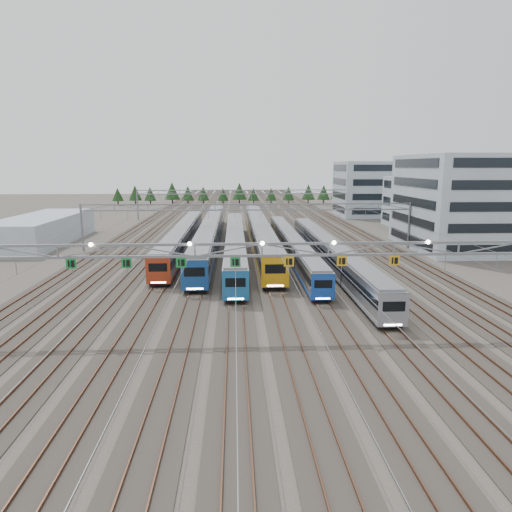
{
  "coord_description": "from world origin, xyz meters",
  "views": [
    {
      "loc": [
        -2.27,
        -37.38,
        14.22
      ],
      "look_at": [
        0.25,
        16.46,
        3.5
      ],
      "focal_mm": 32.0,
      "sensor_mm": 36.0,
      "label": 1
    }
  ],
  "objects_px": {
    "gantry_near": "(262,253)",
    "gantry_far": "(243,195)",
    "train_a": "(183,237)",
    "train_d": "(260,232)",
    "gantry_mid": "(248,212)",
    "depot_bldg_south": "(464,202)",
    "train_c": "(235,242)",
    "west_shed": "(43,229)",
    "train_e": "(292,244)",
    "train_f": "(328,252)",
    "train_b": "(210,232)",
    "depot_bldg_north": "(377,189)",
    "depot_bldg_mid": "(423,203)"
  },
  "relations": [
    {
      "from": "gantry_near",
      "to": "depot_bldg_north",
      "type": "relative_size",
      "value": 2.56
    },
    {
      "from": "train_d",
      "to": "depot_bldg_south",
      "type": "relative_size",
      "value": 2.96
    },
    {
      "from": "gantry_far",
      "to": "depot_bldg_north",
      "type": "xyz_separation_m",
      "value": [
        38.64,
        7.98,
        1.28
      ]
    },
    {
      "from": "train_c",
      "to": "depot_bldg_north",
      "type": "xyz_separation_m",
      "value": [
        40.89,
        57.28,
        5.58
      ]
    },
    {
      "from": "gantry_far",
      "to": "depot_bldg_mid",
      "type": "xyz_separation_m",
      "value": [
        41.26,
        -18.47,
        -0.57
      ]
    },
    {
      "from": "depot_bldg_mid",
      "to": "depot_bldg_south",
      "type": "bearing_deg",
      "value": -98.64
    },
    {
      "from": "train_a",
      "to": "depot_bldg_mid",
      "type": "bearing_deg",
      "value": 26.27
    },
    {
      "from": "gantry_mid",
      "to": "depot_bldg_south",
      "type": "relative_size",
      "value": 2.56
    },
    {
      "from": "train_e",
      "to": "west_shed",
      "type": "bearing_deg",
      "value": 161.53
    },
    {
      "from": "train_f",
      "to": "gantry_far",
      "type": "distance_m",
      "value": 59.41
    },
    {
      "from": "gantry_mid",
      "to": "west_shed",
      "type": "relative_size",
      "value": 1.88
    },
    {
      "from": "train_b",
      "to": "depot_bldg_south",
      "type": "xyz_separation_m",
      "value": [
        43.93,
        -5.6,
        5.76
      ]
    },
    {
      "from": "train_e",
      "to": "train_f",
      "type": "distance_m",
      "value": 8.24
    },
    {
      "from": "depot_bldg_north",
      "to": "depot_bldg_south",
      "type": "bearing_deg",
      "value": -91.57
    },
    {
      "from": "depot_bldg_mid",
      "to": "depot_bldg_north",
      "type": "relative_size",
      "value": 0.73
    },
    {
      "from": "train_f",
      "to": "gantry_far",
      "type": "xyz_separation_m",
      "value": [
        -11.25,
        58.17,
        4.39
      ]
    },
    {
      "from": "train_c",
      "to": "gantry_near",
      "type": "bearing_deg",
      "value": -86.48
    },
    {
      "from": "gantry_mid",
      "to": "depot_bldg_south",
      "type": "distance_m",
      "value": 37.22
    },
    {
      "from": "gantry_mid",
      "to": "train_d",
      "type": "bearing_deg",
      "value": 65.19
    },
    {
      "from": "west_shed",
      "to": "train_f",
      "type": "bearing_deg",
      "value": -23.92
    },
    {
      "from": "train_a",
      "to": "train_c",
      "type": "xyz_separation_m",
      "value": [
        9.0,
        -4.91,
        -0.07
      ]
    },
    {
      "from": "train_a",
      "to": "train_b",
      "type": "bearing_deg",
      "value": 46.05
    },
    {
      "from": "train_f",
      "to": "gantry_mid",
      "type": "xyz_separation_m",
      "value": [
        -11.25,
        13.17,
        4.39
      ]
    },
    {
      "from": "train_c",
      "to": "train_e",
      "type": "relative_size",
      "value": 1.07
    },
    {
      "from": "train_a",
      "to": "train_d",
      "type": "xyz_separation_m",
      "value": [
        13.5,
        4.26,
        0.17
      ]
    },
    {
      "from": "train_a",
      "to": "depot_bldg_south",
      "type": "bearing_deg",
      "value": -1.1
    },
    {
      "from": "train_b",
      "to": "gantry_near",
      "type": "distance_m",
      "value": 46.14
    },
    {
      "from": "train_e",
      "to": "depot_bldg_north",
      "type": "relative_size",
      "value": 2.39
    },
    {
      "from": "depot_bldg_mid",
      "to": "train_d",
      "type": "bearing_deg",
      "value": -150.96
    },
    {
      "from": "depot_bldg_south",
      "to": "depot_bldg_north",
      "type": "height_order",
      "value": "depot_bldg_south"
    },
    {
      "from": "train_a",
      "to": "train_e",
      "type": "relative_size",
      "value": 0.99
    },
    {
      "from": "train_b",
      "to": "train_f",
      "type": "distance_m",
      "value": 25.77
    },
    {
      "from": "gantry_near",
      "to": "gantry_mid",
      "type": "xyz_separation_m",
      "value": [
        0.05,
        40.12,
        -0.7
      ]
    },
    {
      "from": "train_e",
      "to": "gantry_far",
      "type": "height_order",
      "value": "gantry_far"
    },
    {
      "from": "train_b",
      "to": "depot_bldg_mid",
      "type": "relative_size",
      "value": 4.22
    },
    {
      "from": "gantry_far",
      "to": "depot_bldg_north",
      "type": "bearing_deg",
      "value": 11.66
    },
    {
      "from": "gantry_far",
      "to": "west_shed",
      "type": "distance_m",
      "value": 52.74
    },
    {
      "from": "gantry_near",
      "to": "gantry_far",
      "type": "xyz_separation_m",
      "value": [
        0.05,
        85.12,
        -0.7
      ]
    },
    {
      "from": "train_d",
      "to": "gantry_mid",
      "type": "distance_m",
      "value": 6.73
    },
    {
      "from": "train_e",
      "to": "gantry_mid",
      "type": "height_order",
      "value": "gantry_mid"
    },
    {
      "from": "train_a",
      "to": "train_b",
      "type": "relative_size",
      "value": 0.77
    },
    {
      "from": "train_f",
      "to": "gantry_near",
      "type": "xyz_separation_m",
      "value": [
        -11.3,
        -26.95,
        5.09
      ]
    },
    {
      "from": "train_c",
      "to": "depot_bldg_south",
      "type": "relative_size",
      "value": 2.55
    },
    {
      "from": "train_b",
      "to": "depot_bldg_north",
      "type": "relative_size",
      "value": 3.07
    },
    {
      "from": "west_shed",
      "to": "train_a",
      "type": "bearing_deg",
      "value": -16.8
    },
    {
      "from": "train_b",
      "to": "gantry_far",
      "type": "distance_m",
      "value": 40.5
    },
    {
      "from": "west_shed",
      "to": "depot_bldg_mid",
      "type": "bearing_deg",
      "value": 12.66
    },
    {
      "from": "gantry_mid",
      "to": "depot_bldg_mid",
      "type": "distance_m",
      "value": 49.06
    },
    {
      "from": "train_b",
      "to": "depot_bldg_south",
      "type": "bearing_deg",
      "value": -7.26
    },
    {
      "from": "train_a",
      "to": "west_shed",
      "type": "distance_m",
      "value": 28.02
    }
  ]
}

